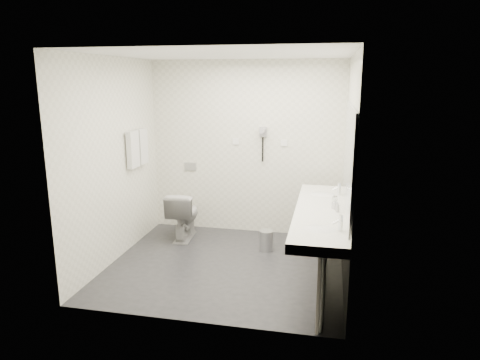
# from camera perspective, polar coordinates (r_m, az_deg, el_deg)

# --- Properties ---
(floor) EXTENTS (2.80, 2.80, 0.00)m
(floor) POSITION_cam_1_polar(r_m,az_deg,el_deg) (5.44, -1.91, -11.11)
(floor) COLOR #28282C
(floor) RESTS_ON ground
(ceiling) EXTENTS (2.80, 2.80, 0.00)m
(ceiling) POSITION_cam_1_polar(r_m,az_deg,el_deg) (4.97, -2.13, 16.19)
(ceiling) COLOR white
(ceiling) RESTS_ON wall_back
(wall_back) EXTENTS (2.80, 0.00, 2.80)m
(wall_back) POSITION_cam_1_polar(r_m,az_deg,el_deg) (6.31, 0.81, 4.17)
(wall_back) COLOR white
(wall_back) RESTS_ON floor
(wall_front) EXTENTS (2.80, 0.00, 2.80)m
(wall_front) POSITION_cam_1_polar(r_m,az_deg,el_deg) (3.84, -6.64, -1.82)
(wall_front) COLOR white
(wall_front) RESTS_ON floor
(wall_left) EXTENTS (0.00, 2.60, 2.60)m
(wall_left) POSITION_cam_1_polar(r_m,az_deg,el_deg) (5.56, -16.19, 2.41)
(wall_left) COLOR white
(wall_left) RESTS_ON floor
(wall_right) EXTENTS (0.00, 2.60, 2.60)m
(wall_right) POSITION_cam_1_polar(r_m,az_deg,el_deg) (4.92, 14.03, 1.20)
(wall_right) COLOR white
(wall_right) RESTS_ON floor
(vanity_counter) EXTENTS (0.55, 2.20, 0.10)m
(vanity_counter) POSITION_cam_1_polar(r_m,az_deg,el_deg) (4.83, 10.55, -4.36)
(vanity_counter) COLOR white
(vanity_counter) RESTS_ON floor
(vanity_panel) EXTENTS (0.03, 2.15, 0.75)m
(vanity_panel) POSITION_cam_1_polar(r_m,az_deg,el_deg) (4.98, 10.63, -9.04)
(vanity_panel) COLOR gray
(vanity_panel) RESTS_ON floor
(vanity_post_near) EXTENTS (0.06, 0.06, 0.75)m
(vanity_post_near) POSITION_cam_1_polar(r_m,az_deg,el_deg) (4.03, 10.68, -14.59)
(vanity_post_near) COLOR silver
(vanity_post_near) RESTS_ON floor
(vanity_post_far) EXTENTS (0.06, 0.06, 0.75)m
(vanity_post_far) POSITION_cam_1_polar(r_m,az_deg,el_deg) (5.95, 11.18, -5.31)
(vanity_post_far) COLOR silver
(vanity_post_far) RESTS_ON floor
(mirror) EXTENTS (0.02, 2.20, 1.05)m
(mirror) POSITION_cam_1_polar(r_m,az_deg,el_deg) (4.69, 14.06, 3.10)
(mirror) COLOR #B2BCC6
(mirror) RESTS_ON wall_right
(basin_near) EXTENTS (0.40, 0.31, 0.05)m
(basin_near) POSITION_cam_1_polar(r_m,az_deg,el_deg) (4.21, 10.33, -6.53)
(basin_near) COLOR white
(basin_near) RESTS_ON vanity_counter
(basin_far) EXTENTS (0.40, 0.31, 0.05)m
(basin_far) POSITION_cam_1_polar(r_m,az_deg,el_deg) (5.45, 10.75, -1.98)
(basin_far) COLOR white
(basin_far) RESTS_ON vanity_counter
(faucet_near) EXTENTS (0.04, 0.04, 0.15)m
(faucet_near) POSITION_cam_1_polar(r_m,az_deg,el_deg) (4.18, 13.06, -5.49)
(faucet_near) COLOR silver
(faucet_near) RESTS_ON vanity_counter
(faucet_far) EXTENTS (0.04, 0.04, 0.15)m
(faucet_far) POSITION_cam_1_polar(r_m,az_deg,el_deg) (5.43, 12.85, -1.16)
(faucet_far) COLOR silver
(faucet_far) RESTS_ON vanity_counter
(soap_bottle_a) EXTENTS (0.07, 0.07, 0.12)m
(soap_bottle_a) POSITION_cam_1_polar(r_m,az_deg,el_deg) (4.84, 12.35, -3.07)
(soap_bottle_a) COLOR beige
(soap_bottle_a) RESTS_ON vanity_counter
(soap_bottle_c) EXTENTS (0.05, 0.05, 0.11)m
(soap_bottle_c) POSITION_cam_1_polar(r_m,az_deg,el_deg) (4.74, 12.68, -3.47)
(soap_bottle_c) COLOR beige
(soap_bottle_c) RESTS_ON vanity_counter
(glass_left) EXTENTS (0.07, 0.07, 0.10)m
(glass_left) POSITION_cam_1_polar(r_m,az_deg,el_deg) (4.99, 12.35, -2.67)
(glass_left) COLOR silver
(glass_left) RESTS_ON vanity_counter
(toilet) EXTENTS (0.43, 0.70, 0.69)m
(toilet) POSITION_cam_1_polar(r_m,az_deg,el_deg) (6.26, -7.40, -4.55)
(toilet) COLOR white
(toilet) RESTS_ON floor
(flush_plate) EXTENTS (0.18, 0.02, 0.12)m
(flush_plate) POSITION_cam_1_polar(r_m,az_deg,el_deg) (6.56, -6.53, 1.77)
(flush_plate) COLOR #B2B5BA
(flush_plate) RESTS_ON wall_back
(pedal_bin) EXTENTS (0.22, 0.22, 0.26)m
(pedal_bin) POSITION_cam_1_polar(r_m,az_deg,el_deg) (5.84, 3.46, -8.00)
(pedal_bin) COLOR #B2B5BA
(pedal_bin) RESTS_ON floor
(bin_lid) EXTENTS (0.19, 0.19, 0.02)m
(bin_lid) POSITION_cam_1_polar(r_m,az_deg,el_deg) (5.79, 3.48, -6.72)
(bin_lid) COLOR #B2B5BA
(bin_lid) RESTS_ON pedal_bin
(towel_rail) EXTENTS (0.02, 0.62, 0.02)m
(towel_rail) POSITION_cam_1_polar(r_m,az_deg,el_deg) (5.98, -13.49, 6.21)
(towel_rail) COLOR silver
(towel_rail) RESTS_ON wall_left
(towel_near) EXTENTS (0.07, 0.24, 0.48)m
(towel_near) POSITION_cam_1_polar(r_m,az_deg,el_deg) (5.88, -13.87, 3.91)
(towel_near) COLOR white
(towel_near) RESTS_ON towel_rail
(towel_far) EXTENTS (0.07, 0.24, 0.48)m
(towel_far) POSITION_cam_1_polar(r_m,az_deg,el_deg) (6.13, -12.74, 4.33)
(towel_far) COLOR white
(towel_far) RESTS_ON towel_rail
(dryer_cradle) EXTENTS (0.10, 0.04, 0.14)m
(dryer_cradle) POSITION_cam_1_polar(r_m,az_deg,el_deg) (6.20, 3.05, 6.33)
(dryer_cradle) COLOR #99979D
(dryer_cradle) RESTS_ON wall_back
(dryer_barrel) EXTENTS (0.08, 0.14, 0.08)m
(dryer_barrel) POSITION_cam_1_polar(r_m,az_deg,el_deg) (6.13, 2.95, 6.53)
(dryer_barrel) COLOR #99979D
(dryer_barrel) RESTS_ON dryer_cradle
(dryer_cord) EXTENTS (0.02, 0.02, 0.35)m
(dryer_cord) POSITION_cam_1_polar(r_m,az_deg,el_deg) (6.22, 3.00, 4.03)
(dryer_cord) COLOR black
(dryer_cord) RESTS_ON dryer_cradle
(switch_plate_a) EXTENTS (0.09, 0.02, 0.09)m
(switch_plate_a) POSITION_cam_1_polar(r_m,az_deg,el_deg) (6.31, -0.55, 5.09)
(switch_plate_a) COLOR white
(switch_plate_a) RESTS_ON wall_back
(switch_plate_b) EXTENTS (0.09, 0.02, 0.09)m
(switch_plate_b) POSITION_cam_1_polar(r_m,az_deg,el_deg) (6.20, 5.80, 4.88)
(switch_plate_b) COLOR white
(switch_plate_b) RESTS_ON wall_back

